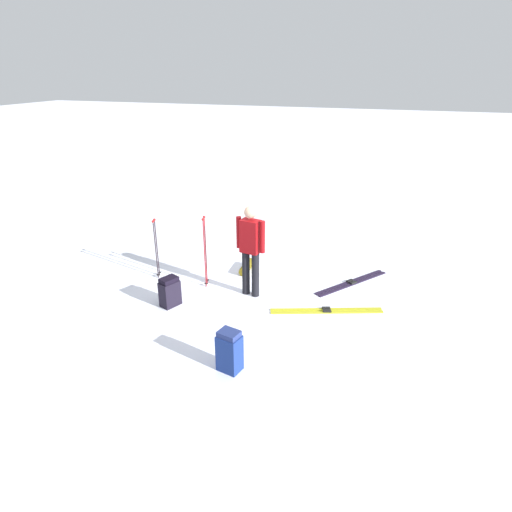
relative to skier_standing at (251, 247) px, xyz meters
name	(u,v)px	position (x,y,z in m)	size (l,w,h in m)	color
ground_plane	(256,290)	(-0.19, 0.04, -0.95)	(80.00, 80.00, 0.00)	white
skier_standing	(251,247)	(0.00, 0.00, 0.00)	(0.28, 0.56, 1.70)	black
ski_pair_near	(351,283)	(-1.06, 1.71, -0.94)	(1.54, 1.19, 0.05)	black
ski_pair_far	(326,311)	(0.16, 1.45, -0.94)	(0.83, 1.87, 0.05)	#AFAD20
backpack_large_dark	(170,292)	(0.84, -1.20, -0.69)	(0.40, 0.34, 0.54)	black
backpack_bright	(229,351)	(2.17, 0.47, -0.65)	(0.31, 0.36, 0.62)	navy
ski_poles_planted_near	(156,245)	(-0.11, -2.00, -0.28)	(0.17, 0.10, 1.21)	black
ski_poles_planted_far	(205,248)	(-0.09, -0.94, -0.19)	(0.21, 0.11, 1.38)	maroon
sleeping_mat_rolled	(247,267)	(-0.92, -0.42, -0.86)	(0.18, 0.18, 0.55)	#5D5010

